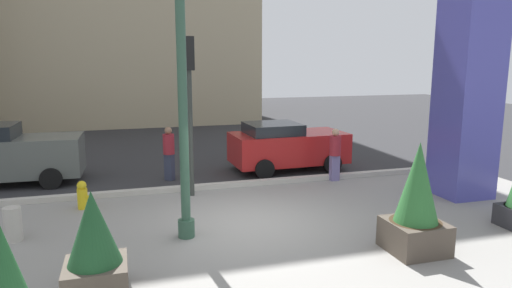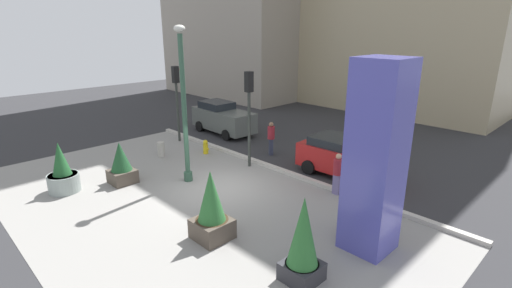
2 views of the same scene
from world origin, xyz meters
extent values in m
plane|color=#2D2D30|center=(0.00, 4.00, 0.00)|extent=(60.00, 60.00, 0.00)
cube|color=gray|center=(0.00, -2.00, 0.00)|extent=(18.00, 10.00, 0.02)
cube|color=#B7B2A8|center=(0.00, 3.12, 0.08)|extent=(18.00, 0.24, 0.16)
cylinder|color=#335642|center=(-1.54, -0.45, 0.20)|extent=(0.36, 0.36, 0.40)
cylinder|color=#335642|center=(-1.54, -0.45, 3.02)|extent=(0.20, 0.20, 6.04)
ellipsoid|color=silver|center=(-1.54, -0.45, 6.22)|extent=(0.44, 0.44, 0.28)
cube|color=#4C4CAD|center=(6.37, 0.50, 2.78)|extent=(1.33, 1.33, 5.56)
cube|color=#2D2D33|center=(5.95, -2.09, 0.25)|extent=(0.93, 0.93, 0.50)
cylinder|color=#382819|center=(5.95, -2.09, 0.48)|extent=(0.88, 0.88, 0.04)
cone|color=#2D6B33|center=(5.95, -2.09, 1.43)|extent=(0.81, 0.81, 1.86)
cube|color=#4C4238|center=(-3.29, -2.53, 0.29)|extent=(0.99, 0.99, 0.57)
cylinder|color=#382819|center=(-3.29, -2.53, 0.55)|extent=(0.94, 0.94, 0.04)
cone|color=#1E4C28|center=(-3.29, -2.53, 1.18)|extent=(0.86, 0.86, 1.21)
cube|color=#4C4238|center=(2.74, -2.50, 0.32)|extent=(1.08, 1.08, 0.64)
cylinder|color=#382819|center=(2.74, -2.50, 0.62)|extent=(1.02, 1.02, 0.04)
cone|color=#2D6B33|center=(2.74, -2.50, 1.44)|extent=(0.86, 0.86, 1.60)
cylinder|color=gray|center=(-4.09, -4.58, 0.36)|extent=(1.19, 1.19, 0.73)
cylinder|color=#382819|center=(-4.09, -4.58, 0.71)|extent=(1.09, 1.09, 0.04)
cone|color=#235B2D|center=(-4.09, -4.58, 1.39)|extent=(0.71, 0.71, 1.33)
cylinder|color=gold|center=(-3.84, 2.22, 0.28)|extent=(0.26, 0.26, 0.55)
sphere|color=gold|center=(-3.84, 2.22, 0.63)|extent=(0.24, 0.24, 0.24)
cylinder|color=gold|center=(-3.67, 2.22, 0.30)|extent=(0.12, 0.10, 0.10)
cylinder|color=#B2ADA3|center=(-5.09, 0.37, 0.38)|extent=(0.36, 0.36, 0.75)
cylinder|color=#333833|center=(-0.96, 2.60, 1.76)|extent=(0.14, 0.14, 3.52)
cube|color=black|center=(-0.96, 2.60, 3.97)|extent=(0.28, 0.32, 0.90)
sphere|color=yellow|center=(-0.96, 2.77, 3.70)|extent=(0.18, 0.18, 0.18)
cylinder|color=#333833|center=(-6.70, 2.51, 1.67)|extent=(0.14, 0.14, 3.34)
cube|color=black|center=(-6.70, 2.51, 3.79)|extent=(0.28, 0.32, 0.90)
sphere|color=red|center=(-6.70, 2.68, 4.06)|extent=(0.18, 0.18, 0.18)
cube|color=#565B56|center=(-6.20, 5.39, 0.87)|extent=(4.40, 1.87, 1.19)
cube|color=#1E2328|center=(-6.85, 5.42, 1.67)|extent=(2.01, 1.58, 0.43)
cylinder|color=black|center=(-4.82, 6.21, 0.32)|extent=(0.65, 0.24, 0.64)
cylinder|color=black|center=(-4.88, 4.49, 0.32)|extent=(0.65, 0.24, 0.64)
cylinder|color=black|center=(-7.51, 6.30, 0.32)|extent=(0.65, 0.24, 0.64)
cylinder|color=black|center=(-7.57, 4.58, 0.32)|extent=(0.65, 0.24, 0.64)
cube|color=red|center=(2.78, 4.81, 0.78)|extent=(4.01, 2.02, 1.02)
cube|color=#1E2328|center=(2.19, 4.79, 1.48)|extent=(1.83, 1.73, 0.37)
cylinder|color=black|center=(3.97, 5.79, 0.32)|extent=(0.65, 0.24, 0.64)
cylinder|color=black|center=(4.03, 3.90, 0.32)|extent=(0.65, 0.24, 0.64)
cylinder|color=black|center=(1.52, 5.72, 0.32)|extent=(0.65, 0.24, 0.64)
cylinder|color=black|center=(1.58, 3.82, 0.32)|extent=(0.65, 0.24, 0.64)
cube|color=slate|center=(3.65, 2.94, 0.42)|extent=(0.28, 0.20, 0.83)
cylinder|color=maroon|center=(3.65, 2.94, 1.14)|extent=(0.36, 0.36, 0.62)
sphere|color=tan|center=(3.65, 2.94, 1.57)|extent=(0.22, 0.22, 0.22)
cube|color=#33384C|center=(-1.38, 4.52, 0.43)|extent=(0.34, 0.33, 0.85)
cylinder|color=maroon|center=(-1.38, 4.52, 1.17)|extent=(0.51, 0.51, 0.64)
sphere|color=#8C664C|center=(-1.38, 4.52, 1.61)|extent=(0.23, 0.23, 0.23)
camera|label=1|loc=(-2.76, -9.88, 3.81)|focal=32.00mm
camera|label=2|loc=(10.92, -8.63, 6.30)|focal=26.02mm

